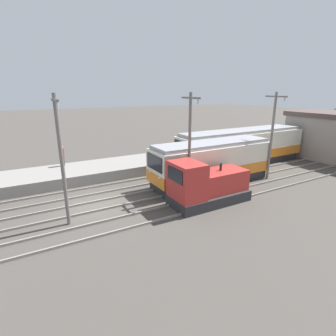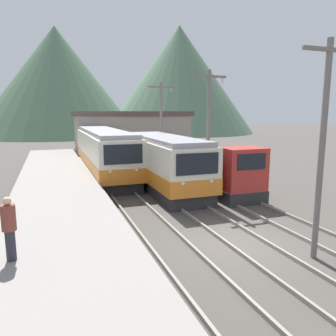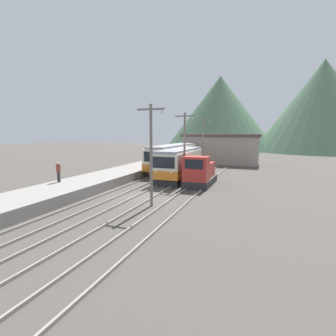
{
  "view_description": "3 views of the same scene",
  "coord_description": "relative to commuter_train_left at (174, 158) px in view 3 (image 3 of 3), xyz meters",
  "views": [
    {
      "loc": [
        15.96,
        -3.71,
        7.22
      ],
      "look_at": [
        -0.88,
        5.83,
        1.46
      ],
      "focal_mm": 28.0,
      "sensor_mm": 36.0,
      "label": 1
    },
    {
      "loc": [
        -6.5,
        -10.18,
        4.88
      ],
      "look_at": [
        -0.3,
        6.97,
        1.76
      ],
      "focal_mm": 35.0,
      "sensor_mm": 36.0,
      "label": 2
    },
    {
      "loc": [
        9.09,
        -18.65,
        5.18
      ],
      "look_at": [
        0.17,
        5.49,
        1.7
      ],
      "focal_mm": 28.0,
      "sensor_mm": 36.0,
      "label": 3
    }
  ],
  "objects": [
    {
      "name": "mountain_backdrop",
      "position": [
        13.19,
        48.75,
        10.16
      ],
      "size": [
        62.23,
        35.23,
        24.73
      ],
      "color": "#517056",
      "rests_on": "ground"
    },
    {
      "name": "catenary_mast_mid",
      "position": [
        4.31,
        -9.29,
        2.22
      ],
      "size": [
        2.0,
        0.2,
        7.11
      ],
      "color": "slate",
      "rests_on": "ground"
    },
    {
      "name": "shunting_locomotive",
      "position": [
        5.8,
        -8.93,
        -0.45
      ],
      "size": [
        2.4,
        5.39,
        3.0
      ],
      "color": "#28282B",
      "rests_on": "ground"
    },
    {
      "name": "commuter_train_center",
      "position": [
        2.8,
        -6.09,
        -0.07
      ],
      "size": [
        2.84,
        10.31,
        3.39
      ],
      "color": "#28282B",
      "rests_on": "ground"
    },
    {
      "name": "platform_left",
      "position": [
        -3.65,
        -15.31,
        -1.21
      ],
      "size": [
        4.5,
        54.0,
        0.89
      ],
      "primitive_type": "cube",
      "color": "gray",
      "rests_on": "ground"
    },
    {
      "name": "track_left",
      "position": [
        -0.0,
        -15.31,
        -1.58
      ],
      "size": [
        1.54,
        60.0,
        0.14
      ],
      "color": "gray",
      "rests_on": "ground"
    },
    {
      "name": "commuter_train_left",
      "position": [
        0.0,
        0.0,
        0.0
      ],
      "size": [
        2.84,
        14.47,
        3.55
      ],
      "color": "#28282B",
      "rests_on": "ground"
    },
    {
      "name": "station_building",
      "position": [
        4.8,
        10.69,
        0.85
      ],
      "size": [
        12.6,
        6.3,
        4.97
      ],
      "color": "gray",
      "rests_on": "ground"
    },
    {
      "name": "catenary_mast_far",
      "position": [
        4.31,
        -1.23,
        2.22
      ],
      "size": [
        2.0,
        0.2,
        7.11
      ],
      "color": "slate",
      "rests_on": "ground"
    },
    {
      "name": "track_center",
      "position": [
        2.8,
        -15.31,
        -1.58
      ],
      "size": [
        1.54,
        60.0,
        0.14
      ],
      "color": "gray",
      "rests_on": "ground"
    },
    {
      "name": "ground_plane",
      "position": [
        2.6,
        -15.31,
        -1.65
      ],
      "size": [
        200.0,
        200.0,
        0.0
      ],
      "primitive_type": "plane",
      "color": "#47423D"
    },
    {
      "name": "catenary_mast_near",
      "position": [
        4.31,
        -17.35,
        2.22
      ],
      "size": [
        2.0,
        0.2,
        7.11
      ],
      "color": "slate",
      "rests_on": "ground"
    },
    {
      "name": "track_right",
      "position": [
        5.8,
        -15.31,
        -1.58
      ],
      "size": [
        1.54,
        60.0,
        0.14
      ],
      "color": "gray",
      "rests_on": "ground"
    },
    {
      "name": "person_on_platform",
      "position": [
        -5.07,
        -16.15,
        0.2
      ],
      "size": [
        0.38,
        0.38,
        1.78
      ],
      "color": "#282833",
      "rests_on": "platform_left"
    }
  ]
}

